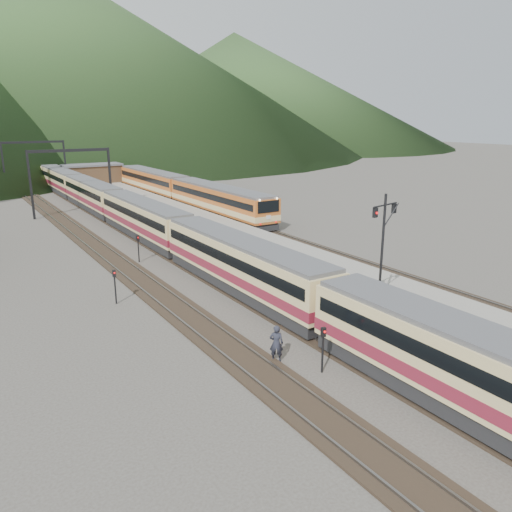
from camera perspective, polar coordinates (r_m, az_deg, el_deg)
track_main at (r=51.89m, az=-13.13°, el=2.33°), size 2.60×200.00×0.23m
track_far at (r=50.53m, az=-18.46°, el=1.58°), size 2.60×200.00×0.23m
track_second at (r=56.61m, az=-2.11°, el=3.81°), size 2.60×200.00×0.23m
platform at (r=52.08m, az=-6.60°, el=3.17°), size 8.00×100.00×1.00m
gantry_near at (r=64.58m, az=-20.42°, el=9.27°), size 9.55×0.25×8.00m
gantry_far at (r=89.10m, az=-24.01°, el=10.38°), size 9.55×0.25×8.00m
station_shed at (r=89.10m, az=-18.18°, el=8.98°), size 9.40×4.40×3.10m
hill_b at (r=243.73m, az=-22.81°, el=20.51°), size 220.00×220.00×75.00m
hill_c at (r=252.27m, az=-2.46°, el=18.57°), size 160.00×160.00×50.00m
main_train at (r=50.17m, az=-12.69°, el=4.03°), size 2.69×92.57×3.29m
second_train at (r=69.47m, az=-8.47°, el=7.57°), size 3.12×42.47×3.81m
signal_mast at (r=27.69m, az=14.27°, el=1.57°), size 2.17×0.57×6.71m
short_signal_a at (r=23.61m, az=7.66°, el=-9.91°), size 0.25×0.21×2.27m
short_signal_b at (r=42.09m, az=-13.32°, el=1.24°), size 0.26×0.22×2.27m
short_signal_c at (r=32.99m, az=-15.84°, el=-2.89°), size 0.25×0.21×2.27m
worker at (r=24.69m, az=2.34°, el=-9.94°), size 0.82×0.78×1.88m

